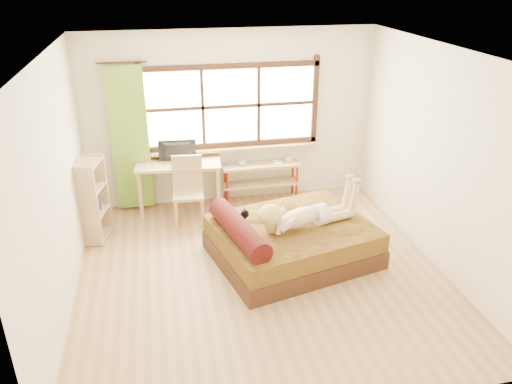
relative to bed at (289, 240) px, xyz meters
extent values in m
plane|color=#9E754C|center=(-0.43, -0.24, -0.26)|extent=(4.50, 4.50, 0.00)
plane|color=white|center=(-0.43, -0.24, 2.44)|extent=(4.50, 4.50, 0.00)
plane|color=silver|center=(-0.43, 2.01, 1.09)|extent=(4.50, 0.00, 4.50)
plane|color=silver|center=(-0.43, -2.49, 1.09)|extent=(4.50, 0.00, 4.50)
plane|color=silver|center=(-2.68, -0.24, 1.09)|extent=(0.00, 4.50, 4.50)
plane|color=silver|center=(1.82, -0.24, 1.09)|extent=(0.00, 4.50, 4.50)
cube|color=#FFEDBF|center=(-0.43, 2.00, 1.29)|extent=(2.60, 0.01, 1.30)
cube|color=#A38958|center=(-0.43, 1.93, 0.62)|extent=(2.80, 0.16, 0.04)
cube|color=#4B8223|center=(-1.98, 1.89, 0.89)|extent=(0.55, 0.10, 2.20)
cube|color=black|center=(0.05, 0.01, -0.14)|extent=(2.27, 1.98, 0.24)
cube|color=#35210C|center=(0.05, 0.01, 0.10)|extent=(2.22, 1.94, 0.24)
cylinder|color=black|center=(-0.69, -0.17, 0.34)|extent=(0.58, 1.35, 0.27)
cube|color=#A38958|center=(-1.30, 1.71, 0.51)|extent=(1.31, 0.67, 0.04)
cube|color=#A38958|center=(-1.90, 1.51, 0.12)|extent=(0.06, 0.06, 0.76)
cube|color=#A38958|center=(-0.73, 1.43, 0.12)|extent=(0.06, 0.06, 0.76)
cube|color=#A38958|center=(-1.86, 1.98, 0.12)|extent=(0.06, 0.06, 0.76)
cube|color=#A38958|center=(-0.70, 1.90, 0.12)|extent=(0.06, 0.06, 0.76)
imported|color=black|center=(-1.30, 1.76, 0.70)|extent=(0.57, 0.11, 0.33)
cube|color=#A38958|center=(-1.20, 1.26, 0.20)|extent=(0.48, 0.48, 0.04)
cube|color=#A38958|center=(-1.18, 1.46, 0.48)|extent=(0.45, 0.07, 0.51)
cube|color=#A38958|center=(-1.40, 1.08, -0.04)|extent=(0.05, 0.05, 0.45)
cube|color=#A38958|center=(-1.02, 1.05, -0.04)|extent=(0.05, 0.05, 0.45)
cube|color=#A38958|center=(-1.37, 1.46, -0.04)|extent=(0.05, 0.05, 0.45)
cube|color=#A38958|center=(-0.99, 1.43, -0.04)|extent=(0.05, 0.05, 0.45)
cube|color=#A38958|center=(0.01, 1.83, 0.34)|extent=(1.24, 0.31, 0.04)
cube|color=#A38958|center=(0.01, 1.83, 0.03)|extent=(1.24, 0.31, 0.03)
cylinder|color=maroon|center=(-0.56, 1.70, 0.05)|extent=(0.04, 0.04, 0.62)
cylinder|color=maroon|center=(0.58, 1.70, 0.05)|extent=(0.04, 0.04, 0.62)
cylinder|color=maroon|center=(-0.56, 1.95, 0.05)|extent=(0.04, 0.04, 0.62)
cylinder|color=maroon|center=(0.58, 1.95, 0.05)|extent=(0.04, 0.04, 0.62)
cube|color=gold|center=(0.48, 1.83, 0.40)|extent=(0.10, 0.10, 0.08)
imported|color=gray|center=(-0.29, 1.83, 0.40)|extent=(0.11, 0.11, 0.09)
imported|color=gray|center=(0.21, 1.83, 0.37)|extent=(0.15, 0.20, 0.02)
cube|color=#A38958|center=(-2.51, 1.05, -0.22)|extent=(0.38, 0.53, 0.03)
cube|color=#A38958|center=(-2.51, 1.05, 0.15)|extent=(0.38, 0.53, 0.03)
cube|color=#A38958|center=(-2.51, 1.05, 0.51)|extent=(0.38, 0.53, 0.03)
cube|color=#A38958|center=(-2.51, 1.05, 0.87)|extent=(0.38, 0.53, 0.03)
cube|color=#A38958|center=(-2.56, 0.82, 0.33)|extent=(0.29, 0.09, 1.17)
cube|color=#A38958|center=(-2.46, 1.29, 0.33)|extent=(0.29, 0.09, 1.17)
camera|label=1|loc=(-1.55, -5.43, 3.30)|focal=35.00mm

